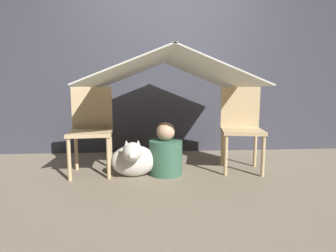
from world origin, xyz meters
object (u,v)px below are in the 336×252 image
Objects in this scene: chair_left at (91,126)px; chair_right at (241,124)px; dog at (133,159)px; person_front at (166,154)px.

chair_right is (1.57, -0.00, 0.00)m from chair_left.
chair_right is at bearing -4.87° from chair_left.
dog is at bearing -29.89° from chair_left.
person_front is at bearing -160.38° from chair_right.
person_front reaches higher than dog.
chair_left is at bearing 154.95° from dog.
chair_right is 1.99× the size of dog.
chair_right is at bearing 10.06° from dog.
chair_left is 1.57m from chair_right.
chair_right reaches higher than person_front.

